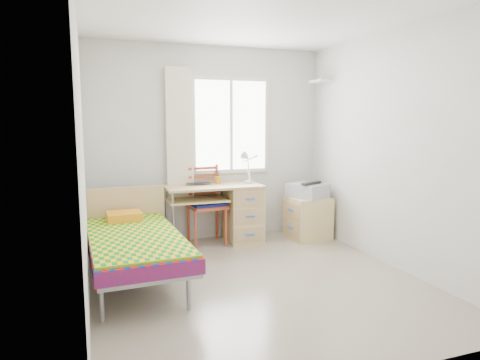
# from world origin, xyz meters

# --- Properties ---
(floor) EXTENTS (3.50, 3.50, 0.00)m
(floor) POSITION_xyz_m (0.00, 0.00, 0.00)
(floor) COLOR #BCAD93
(floor) RESTS_ON ground
(ceiling) EXTENTS (3.50, 3.50, 0.00)m
(ceiling) POSITION_xyz_m (0.00, 0.00, 2.60)
(ceiling) COLOR white
(ceiling) RESTS_ON wall_back
(wall_back) EXTENTS (3.20, 0.00, 3.20)m
(wall_back) POSITION_xyz_m (0.00, 1.75, 1.30)
(wall_back) COLOR silver
(wall_back) RESTS_ON ground
(wall_left) EXTENTS (0.00, 3.50, 3.50)m
(wall_left) POSITION_xyz_m (-1.60, 0.00, 1.30)
(wall_left) COLOR silver
(wall_left) RESTS_ON ground
(wall_right) EXTENTS (0.00, 3.50, 3.50)m
(wall_right) POSITION_xyz_m (1.60, 0.00, 1.30)
(wall_right) COLOR silver
(wall_right) RESTS_ON ground
(window) EXTENTS (1.10, 0.04, 1.30)m
(window) POSITION_xyz_m (0.30, 1.73, 1.55)
(window) COLOR white
(window) RESTS_ON wall_back
(curtain) EXTENTS (0.35, 0.05, 1.70)m
(curtain) POSITION_xyz_m (-0.42, 1.68, 1.45)
(curtain) COLOR beige
(curtain) RESTS_ON wall_back
(floating_shelf) EXTENTS (0.20, 0.32, 0.03)m
(floating_shelf) POSITION_xyz_m (1.49, 1.40, 2.15)
(floating_shelf) COLOR white
(floating_shelf) RESTS_ON wall_right
(bed) EXTENTS (0.97, 1.95, 0.83)m
(bed) POSITION_xyz_m (-1.15, 0.52, 0.40)
(bed) COLOR gray
(bed) RESTS_ON floor
(desk) EXTENTS (1.26, 0.59, 0.78)m
(desk) POSITION_xyz_m (0.30, 1.46, 0.42)
(desk) COLOR tan
(desk) RESTS_ON floor
(chair) EXTENTS (0.49, 0.49, 1.04)m
(chair) POSITION_xyz_m (-0.11, 1.54, 0.58)
(chair) COLOR #A53E1F
(chair) RESTS_ON floor
(cabinet) EXTENTS (0.57, 0.51, 0.57)m
(cabinet) POSITION_xyz_m (1.26, 1.26, 0.29)
(cabinet) COLOR tan
(cabinet) RESTS_ON floor
(printer) EXTENTS (0.55, 0.59, 0.20)m
(printer) POSITION_xyz_m (1.25, 1.27, 0.68)
(printer) COLOR #AAACB3
(printer) RESTS_ON cabinet
(laptop) EXTENTS (0.33, 0.22, 0.02)m
(laptop) POSITION_xyz_m (-0.21, 1.52, 0.79)
(laptop) COLOR black
(laptop) RESTS_ON desk
(pen_cup) EXTENTS (0.08, 0.08, 0.10)m
(pen_cup) POSITION_xyz_m (0.06, 1.58, 0.83)
(pen_cup) COLOR #FAA41B
(pen_cup) RESTS_ON desk
(task_lamp) EXTENTS (0.24, 0.33, 0.44)m
(task_lamp) POSITION_xyz_m (0.40, 1.35, 1.06)
(task_lamp) COLOR white
(task_lamp) RESTS_ON desk
(book) EXTENTS (0.22, 0.26, 0.02)m
(book) POSITION_xyz_m (-0.24, 1.48, 0.59)
(book) COLOR gray
(book) RESTS_ON desk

